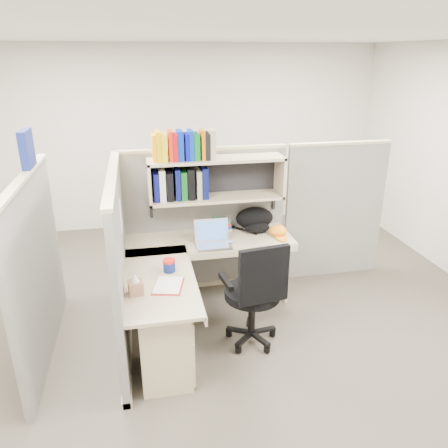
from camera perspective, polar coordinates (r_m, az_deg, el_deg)
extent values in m
plane|color=#3B362D|center=(4.45, -0.51, -13.49)|extent=(6.00, 6.00, 0.00)
plane|color=beige|center=(6.73, -5.50, 11.05)|extent=(6.00, 0.00, 6.00)
plane|color=white|center=(3.66, -0.66, 23.81)|extent=(6.00, 6.00, 0.00)
cube|color=slate|center=(4.86, -2.55, 0.33)|extent=(1.80, 0.06, 1.60)
cube|color=tan|center=(4.63, -2.72, 9.78)|extent=(1.80, 0.08, 0.03)
cube|color=slate|center=(4.00, -13.38, -5.15)|extent=(0.06, 1.80, 1.60)
cube|color=tan|center=(3.71, -14.44, 6.20)|extent=(0.08, 1.80, 0.03)
cube|color=slate|center=(4.09, -23.24, -5.73)|extent=(0.06, 1.80, 1.60)
cube|color=slate|center=(5.31, 14.21, 1.51)|extent=(1.20, 0.06, 1.60)
cube|color=navy|center=(4.11, -24.37, 8.93)|extent=(0.07, 0.27, 0.32)
cube|color=white|center=(3.98, -13.35, 1.01)|extent=(0.00, 0.21, 0.28)
cube|color=tan|center=(4.47, -1.02, 8.46)|extent=(1.40, 0.34, 0.03)
cube|color=tan|center=(4.58, -0.99, 3.45)|extent=(1.40, 0.34, 0.03)
cube|color=tan|center=(4.45, -9.74, 5.38)|extent=(0.03, 0.34, 0.44)
cube|color=tan|center=(4.69, 7.30, 6.32)|extent=(0.03, 0.34, 0.44)
cube|color=black|center=(4.67, -1.37, 6.43)|extent=(1.38, 0.01, 0.41)
cube|color=#F79F05|center=(4.36, -9.15, 9.79)|extent=(0.03, 0.20, 0.26)
cube|color=#EFAB05|center=(4.35, -8.59, 10.02)|extent=(0.05, 0.20, 0.29)
cube|color=yellow|center=(4.36, -7.88, 9.87)|extent=(0.06, 0.20, 0.26)
cube|color=red|center=(4.36, -7.05, 10.12)|extent=(0.04, 0.20, 0.29)
cube|color=#A9060F|center=(4.37, -6.47, 9.96)|extent=(0.05, 0.20, 0.26)
cube|color=#042393|center=(4.37, -5.78, 10.19)|extent=(0.06, 0.20, 0.29)
cube|color=#0508A4|center=(4.38, -4.94, 10.04)|extent=(0.04, 0.20, 0.26)
cube|color=#052897|center=(4.38, -4.38, 10.27)|extent=(0.04, 0.20, 0.29)
cube|color=#075E19|center=(4.39, -3.67, 10.11)|extent=(0.06, 0.20, 0.26)
cube|color=#C75F04|center=(4.40, -2.85, 10.34)|extent=(0.04, 0.20, 0.29)
cube|color=black|center=(4.41, -2.29, 10.17)|extent=(0.05, 0.20, 0.26)
cube|color=tan|center=(4.41, -1.60, 10.40)|extent=(0.06, 0.20, 0.29)
cube|color=#080A52|center=(4.49, -8.89, 4.95)|extent=(0.05, 0.24, 0.29)
cube|color=silver|center=(4.49, -8.10, 5.19)|extent=(0.06, 0.24, 0.32)
cube|color=black|center=(4.50, -7.18, 5.07)|extent=(0.07, 0.24, 0.29)
cube|color=#070C4A|center=(4.50, -6.14, 5.32)|extent=(0.05, 0.24, 0.32)
cube|color=#0A4B14|center=(4.51, -5.35, 5.18)|extent=(0.06, 0.24, 0.29)
cube|color=black|center=(4.51, -4.44, 5.43)|extent=(0.07, 0.24, 0.32)
cube|color=gray|center=(4.52, -3.40, 5.31)|extent=(0.05, 0.24, 0.29)
cube|color=#060D45|center=(4.53, -2.63, 5.53)|extent=(0.06, 0.24, 0.32)
cube|color=tan|center=(4.59, -1.89, -2.11)|extent=(1.74, 0.60, 0.03)
cube|color=tan|center=(3.85, -8.39, -7.23)|extent=(0.60, 1.34, 0.03)
cube|color=tan|center=(4.34, -1.22, -4.08)|extent=(1.74, 0.02, 0.07)
cube|color=tan|center=(3.89, -3.92, -7.33)|extent=(0.02, 1.34, 0.07)
cube|color=tan|center=(3.76, -7.73, -14.80)|extent=(0.40, 0.55, 0.68)
cube|color=tan|center=(3.65, -4.53, -11.97)|extent=(0.02, 0.50, 0.16)
cube|color=tan|center=(3.76, -4.45, -14.27)|extent=(0.02, 0.50, 0.16)
cube|color=tan|center=(3.89, -4.35, -16.90)|extent=(0.02, 0.50, 0.22)
cube|color=#B2B2B7|center=(3.65, -4.37, -11.96)|extent=(0.01, 0.12, 0.01)
cube|color=tan|center=(4.96, 7.30, -5.10)|extent=(0.03, 0.55, 0.70)
cylinder|color=navy|center=(3.93, -7.16, -5.51)|extent=(0.11, 0.11, 0.10)
cylinder|color=red|center=(3.91, -7.20, -4.80)|extent=(0.11, 0.11, 0.02)
ellipsoid|color=#7E91B3|center=(4.48, 0.99, -2.28)|extent=(0.08, 0.05, 0.03)
cylinder|color=silver|center=(4.73, -2.76, -0.60)|extent=(0.08, 0.08, 0.09)
cylinder|color=black|center=(4.01, 3.72, -9.01)|extent=(0.51, 0.51, 0.08)
cube|color=black|center=(3.68, 5.22, -6.72)|extent=(0.44, 0.11, 0.51)
cylinder|color=black|center=(4.12, 3.65, -11.53)|extent=(0.07, 0.07, 0.44)
cylinder|color=black|center=(4.26, 3.57, -14.40)|extent=(0.49, 0.49, 0.11)
cube|color=black|center=(3.85, 0.26, -7.53)|extent=(0.08, 0.29, 0.04)
cube|color=black|center=(4.02, 7.14, -6.33)|extent=(0.08, 0.29, 0.04)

